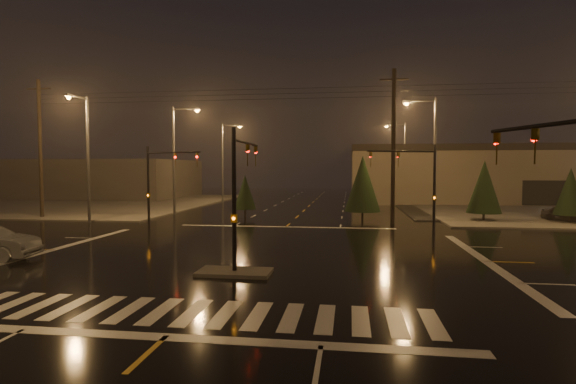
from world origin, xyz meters
name	(u,v)px	position (x,y,z in m)	size (l,w,h in m)	color
ground	(255,255)	(0.00, 0.00, 0.00)	(140.00, 140.00, 0.00)	black
sidewalk_nw	(70,203)	(-30.00, 30.00, 0.06)	(36.00, 36.00, 0.12)	#4D4A44
median_island	(235,272)	(0.00, -4.00, 0.07)	(3.00, 1.60, 0.15)	#4D4A44
crosswalk	(192,312)	(0.00, -9.00, 0.01)	(15.00, 2.60, 0.01)	beige
stop_bar_near	(165,337)	(0.00, -11.00, 0.01)	(16.00, 0.50, 0.01)	beige
stop_bar_far	(286,227)	(0.00, 11.00, 0.01)	(16.00, 0.50, 0.01)	beige
retail_building	(568,172)	(35.00, 45.99, 3.84)	(60.20, 28.30, 7.20)	#746853
commercial_block	(88,179)	(-35.00, 42.00, 2.80)	(30.00, 18.00, 5.60)	#3B3634
signal_mast_median	(240,182)	(0.00, -3.07, 3.75)	(0.25, 4.59, 6.00)	black
signal_mast_ne	(420,176)	(9.50, 10.14, 3.79)	(4.84, 1.86, 6.00)	black
signal_mast_nw	(159,176)	(-9.50, 10.14, 3.79)	(4.84, 1.86, 6.00)	black
signal_mast_se	(575,193)	(10.23, -9.75, 3.71)	(1.55, 3.87, 6.00)	black
streetlight_1	(177,153)	(-11.18, 18.00, 5.80)	(2.77, 0.32, 10.00)	#38383A
streetlight_2	(225,157)	(-11.18, 34.00, 5.80)	(2.77, 0.32, 10.00)	#38383A
streetlight_3	(431,150)	(11.18, 16.00, 5.80)	(2.77, 0.32, 10.00)	#38383A
streetlight_4	(402,157)	(11.18, 36.00, 5.80)	(2.77, 0.32, 10.00)	#38383A
streetlight_5	(85,150)	(-16.00, 11.18, 5.80)	(0.32, 2.77, 10.00)	#38383A
utility_pole_0	(40,148)	(-22.00, 14.00, 6.13)	(2.20, 0.32, 12.00)	black
utility_pole_1	(393,145)	(8.00, 14.00, 6.13)	(2.20, 0.32, 12.00)	black
conifer_0	(484,187)	(15.57, 16.72, 2.85)	(2.75, 2.75, 5.00)	black
conifer_1	(570,191)	(21.79, 15.95, 2.55)	(2.37, 2.37, 4.40)	black
conifer_3	(245,192)	(-4.60, 17.32, 2.23)	(1.96, 1.96, 3.77)	black
conifer_4	(363,184)	(5.75, 16.68, 3.06)	(3.02, 3.02, 5.43)	black
car_parked	(568,214)	(22.12, 16.98, 0.66)	(1.56, 3.88, 1.32)	black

